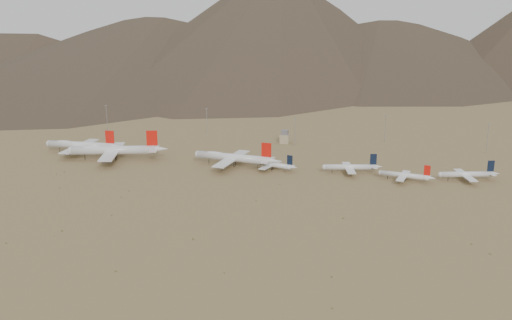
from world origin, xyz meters
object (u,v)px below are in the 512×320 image
(widebody_centre, at_px, (114,150))
(control_tower, at_px, (285,137))
(widebody_east, at_px, (233,158))
(narrowbody_a, at_px, (272,165))
(narrowbody_b, at_px, (351,167))
(widebody_west, at_px, (81,145))

(widebody_centre, height_order, control_tower, widebody_centre)
(widebody_centre, height_order, widebody_east, widebody_centre)
(narrowbody_a, bearing_deg, widebody_east, -168.75)
(narrowbody_b, xyz_separation_m, control_tower, (-68.64, 83.05, 0.50))
(widebody_west, xyz_separation_m, control_tower, (158.08, 81.73, -1.84))
(widebody_centre, xyz_separation_m, narrowbody_b, (188.98, 11.09, -3.44))
(widebody_west, height_order, narrowbody_b, widebody_west)
(narrowbody_a, distance_m, control_tower, 90.46)
(widebody_east, relative_size, narrowbody_a, 1.79)
(narrowbody_b, distance_m, control_tower, 107.74)
(narrowbody_b, bearing_deg, widebody_west, 164.71)
(widebody_west, height_order, control_tower, widebody_west)
(narrowbody_b, relative_size, control_tower, 3.67)
(widebody_west, relative_size, widebody_east, 0.98)
(widebody_centre, relative_size, narrowbody_b, 1.77)
(widebody_east, height_order, narrowbody_b, widebody_east)
(control_tower, bearing_deg, widebody_east, -103.66)
(narrowbody_a, height_order, narrowbody_b, narrowbody_b)
(widebody_west, distance_m, widebody_centre, 39.74)
(widebody_east, bearing_deg, widebody_west, -177.50)
(widebody_west, xyz_separation_m, widebody_east, (136.63, -6.57, 0.12))
(widebody_west, distance_m, control_tower, 177.97)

